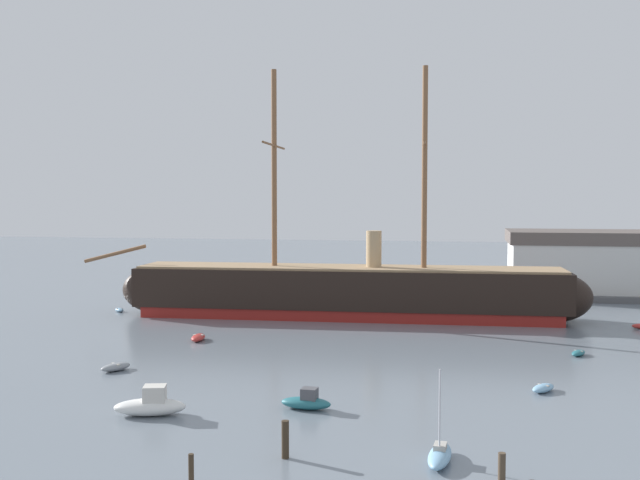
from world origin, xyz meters
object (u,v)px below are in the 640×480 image
object	(u,v)px
dinghy_alongside_bow	(198,337)
mooring_piling_nearest	(191,469)
motorboat_foreground_left	(151,405)
dinghy_alongside_stern	(578,353)
dinghy_mid_right	(543,388)
mooring_piling_left_pair	(285,439)
sailboat_foreground_right	(440,455)
dinghy_far_left	(119,310)
sailboat_distant_centre	(381,300)
motorboat_near_centre	(307,402)
mooring_piling_midwater	(502,467)
dinghy_mid_left	(116,367)
tall_ship	(348,291)

from	to	relation	value
dinghy_alongside_bow	mooring_piling_nearest	bearing A→B (deg)	-70.58
motorboat_foreground_left	dinghy_alongside_stern	distance (m)	36.77
dinghy_mid_right	dinghy_alongside_bow	distance (m)	32.57
mooring_piling_left_pair	mooring_piling_nearest	bearing A→B (deg)	-129.34
sailboat_foreground_right	dinghy_alongside_bow	world-z (taller)	sailboat_foreground_right
dinghy_far_left	mooring_piling_nearest	bearing A→B (deg)	-60.92
sailboat_foreground_right	sailboat_distant_centre	distance (m)	57.66
motorboat_near_centre	mooring_piling_midwater	bearing A→B (deg)	-41.07
dinghy_alongside_stern	dinghy_mid_right	bearing A→B (deg)	-108.26
dinghy_alongside_bow	mooring_piling_midwater	size ratio (longest dim) A/B	2.00
motorboat_near_centre	sailboat_distant_centre	size ratio (longest dim) A/B	0.78
dinghy_far_left	dinghy_mid_left	bearing A→B (deg)	-64.82
sailboat_foreground_right	mooring_piling_midwater	bearing A→B (deg)	-32.88
dinghy_mid_right	mooring_piling_midwater	world-z (taller)	mooring_piling_midwater
dinghy_mid_right	dinghy_alongside_stern	size ratio (longest dim) A/B	1.12
tall_ship	dinghy_alongside_stern	world-z (taller)	tall_ship
dinghy_mid_right	sailboat_distant_centre	world-z (taller)	sailboat_distant_centre
tall_ship	mooring_piling_left_pair	xyz separation A→B (m)	(3.51, -45.19, -1.98)
dinghy_mid_left	mooring_piling_midwater	world-z (taller)	mooring_piling_midwater
dinghy_alongside_bow	sailboat_distant_centre	xyz separation A→B (m)	(14.20, 28.62, 0.04)
sailboat_foreground_right	mooring_piling_nearest	world-z (taller)	sailboat_foreground_right
mooring_piling_nearest	sailboat_foreground_right	bearing A→B (deg)	24.06
sailboat_foreground_right	dinghy_mid_left	bearing A→B (deg)	148.28
dinghy_mid_left	dinghy_far_left	bearing A→B (deg)	115.18
sailboat_foreground_right	dinghy_mid_left	world-z (taller)	sailboat_foreground_right
dinghy_mid_right	mooring_piling_left_pair	xyz separation A→B (m)	(-14.54, -16.09, 0.72)
dinghy_far_left	sailboat_distant_centre	world-z (taller)	sailboat_distant_centre
sailboat_foreground_right	dinghy_mid_right	size ratio (longest dim) A/B	1.99
motorboat_near_centre	dinghy_alongside_bow	size ratio (longest dim) A/B	1.22
sailboat_distant_centre	mooring_piling_midwater	distance (m)	60.08
tall_ship	dinghy_mid_right	world-z (taller)	tall_ship
dinghy_mid_right	dinghy_alongside_stern	xyz separation A→B (m)	(4.21, 12.75, -0.03)
motorboat_near_centre	dinghy_alongside_stern	xyz separation A→B (m)	(19.48, 19.88, -0.24)
dinghy_far_left	mooring_piling_left_pair	bearing A→B (deg)	-55.42
dinghy_mid_right	mooring_piling_left_pair	bearing A→B (deg)	-132.09
motorboat_near_centre	mooring_piling_left_pair	xyz separation A→B (m)	(0.74, -8.96, 0.51)
sailboat_foreground_right	sailboat_distant_centre	world-z (taller)	sailboat_foreground_right
motorboat_near_centre	mooring_piling_nearest	xyz separation A→B (m)	(-2.78, -13.26, 0.26)
tall_ship	motorboat_near_centre	bearing A→B (deg)	-85.62
mooring_piling_left_pair	sailboat_distant_centre	bearing A→B (deg)	91.10
dinghy_mid_left	mooring_piling_left_pair	size ratio (longest dim) A/B	1.39
dinghy_far_left	dinghy_alongside_stern	bearing A→B (deg)	-17.43
mooring_piling_nearest	mooring_piling_left_pair	world-z (taller)	mooring_piling_left_pair
motorboat_foreground_left	mooring_piling_midwater	xyz separation A→B (m)	(20.78, -6.98, 0.03)
dinghy_mid_left	tall_ship	bearing A→B (deg)	64.14
tall_ship	mooring_piling_midwater	size ratio (longest dim) A/B	42.04
tall_ship	mooring_piling_midwater	bearing A→B (deg)	-72.78
tall_ship	dinghy_mid_right	bearing A→B (deg)	-58.18
mooring_piling_left_pair	dinghy_alongside_bow	bearing A→B (deg)	117.72
tall_ship	mooring_piling_midwater	distance (m)	48.54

